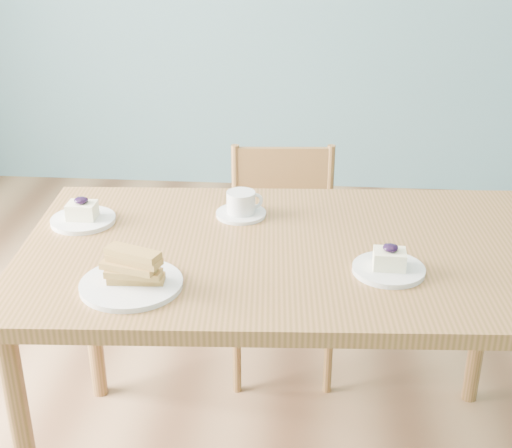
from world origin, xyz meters
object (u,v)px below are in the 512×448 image
(dining_table, at_px, (289,272))
(coffee_cup, at_px, (241,206))
(dining_chair, at_px, (282,263))
(cheesecake_plate_near, at_px, (389,265))
(biscotti_plate, at_px, (131,276))
(cheesecake_plate_far, at_px, (83,216))

(dining_table, height_order, coffee_cup, coffee_cup)
(coffee_cup, bearing_deg, dining_chair, 56.51)
(cheesecake_plate_near, bearing_deg, biscotti_plate, -168.57)
(cheesecake_plate_near, relative_size, biscotti_plate, 0.73)
(cheesecake_plate_far, xyz_separation_m, coffee_cup, (0.45, 0.09, 0.01))
(coffee_cup, relative_size, biscotti_plate, 0.59)
(biscotti_plate, bearing_deg, cheesecake_plate_far, 122.76)
(cheesecake_plate_near, distance_m, biscotti_plate, 0.63)
(dining_chair, distance_m, cheesecake_plate_far, 0.81)
(cheesecake_plate_far, bearing_deg, biscotti_plate, -57.24)
(cheesecake_plate_far, bearing_deg, dining_chair, 39.57)
(coffee_cup, distance_m, biscotti_plate, 0.49)
(cheesecake_plate_far, relative_size, biscotti_plate, 0.74)
(dining_chair, bearing_deg, dining_table, -89.92)
(cheesecake_plate_far, bearing_deg, dining_table, -10.05)
(dining_chair, relative_size, biscotti_plate, 3.33)
(cheesecake_plate_near, relative_size, coffee_cup, 1.23)
(dining_chair, distance_m, biscotti_plate, 0.95)
(cheesecake_plate_near, xyz_separation_m, biscotti_plate, (-0.62, -0.12, 0.01))
(dining_table, relative_size, dining_chair, 1.81)
(cheesecake_plate_near, relative_size, cheesecake_plate_far, 0.98)
(cheesecake_plate_near, height_order, coffee_cup, cheesecake_plate_near)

